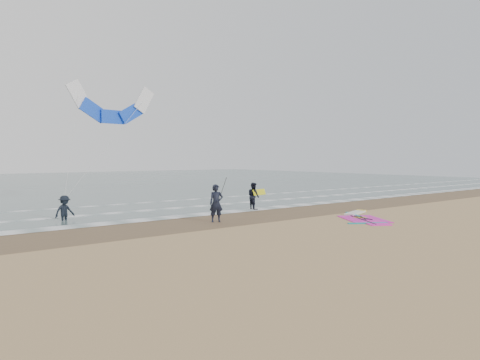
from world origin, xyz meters
TOP-DOWN VIEW (x-y plane):
  - ground at (0.00, 0.00)m, footprint 120.00×120.00m
  - sea_water at (0.00, 48.00)m, footprint 120.00×80.00m
  - wet_sand_band at (0.00, 6.00)m, footprint 120.00×5.00m
  - foam_waterline at (0.00, 10.44)m, footprint 120.00×9.15m
  - windsurf_rig at (4.27, 1.57)m, footprint 4.96×4.70m
  - person_standing at (-3.21, 5.28)m, footprint 0.85×0.71m
  - person_walking at (1.83, 8.33)m, footprint 0.77×0.94m
  - person_wading at (-9.43, 10.68)m, footprint 1.24×0.92m
  - held_pole at (-2.91, 5.28)m, footprint 0.17×0.86m
  - carried_kiteboard at (2.23, 8.23)m, footprint 1.30×0.51m
  - surf_kite at (-5.27, 14.33)m, footprint 7.21×3.86m

SIDE VIEW (x-z plane):
  - ground at x=0.00m, z-range 0.00..0.00m
  - wet_sand_band at x=0.00m, z-range 0.00..0.01m
  - sea_water at x=0.00m, z-range 0.00..0.02m
  - foam_waterline at x=0.00m, z-range 0.02..0.04m
  - windsurf_rig at x=4.27m, z-range -0.03..0.09m
  - person_wading at x=-9.43m, z-range 0.00..1.72m
  - person_walking at x=1.83m, z-range 0.00..1.78m
  - person_standing at x=-3.21m, z-range 0.00..2.00m
  - carried_kiteboard at x=2.23m, z-range 0.93..1.33m
  - held_pole at x=-2.91m, z-range 0.56..2.38m
  - surf_kite at x=-5.27m, z-range 3.14..10.33m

